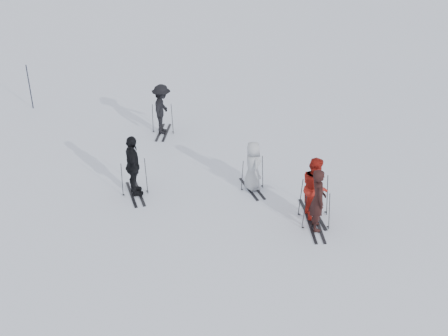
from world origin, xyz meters
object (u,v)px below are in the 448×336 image
skier_grey (253,167)px  skier_uphill_left (133,167)px  skier_near_dark (318,201)px  skier_red (315,188)px  skier_uphill_far (162,110)px  piste_marker (30,87)px

skier_grey → skier_uphill_left: bearing=75.5°
skier_near_dark → skier_uphill_left: 5.70m
skier_near_dark → skier_uphill_left: size_ratio=0.95×
skier_red → skier_grey: size_ratio=1.14×
skier_uphill_far → skier_grey: bearing=-138.2°
skier_uphill_left → piste_marker: skier_uphill_left is taller
skier_red → piste_marker: 13.67m
skier_near_dark → skier_red: bearing=-4.3°
skier_uphill_far → piste_marker: 6.35m
skier_red → piste_marker: bearing=43.4°
skier_near_dark → piste_marker: piste_marker is taller
skier_near_dark → skier_grey: 2.82m
skier_red → skier_uphill_left: size_ratio=0.94×
piste_marker → skier_red: bearing=-60.0°
skier_grey → skier_uphill_far: (-1.39, 5.23, 0.15)m
skier_red → skier_uphill_left: bearing=69.0°
skier_grey → piste_marker: bearing=33.1°
skier_grey → piste_marker: (-5.81, 9.79, 0.15)m
skier_grey → skier_uphill_left: 3.70m
skier_grey → skier_near_dark: bearing=-162.7°
skier_uphill_far → piste_marker: bearing=71.2°
skier_near_dark → skier_grey: size_ratio=1.15×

